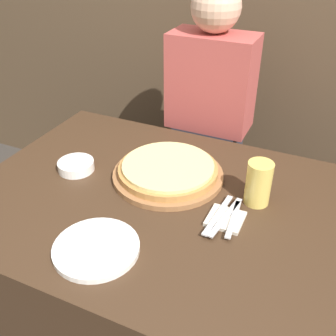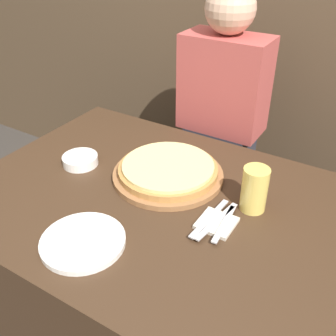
{
  "view_description": "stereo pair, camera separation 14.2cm",
  "coord_description": "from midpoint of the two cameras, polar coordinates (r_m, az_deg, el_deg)",
  "views": [
    {
      "loc": [
        0.47,
        -0.96,
        1.58
      ],
      "look_at": [
        -0.03,
        0.13,
        0.81
      ],
      "focal_mm": 42.0,
      "sensor_mm": 36.0,
      "label": 1
    },
    {
      "loc": [
        0.59,
        -0.89,
        1.58
      ],
      "look_at": [
        -0.03,
        0.13,
        0.81
      ],
      "focal_mm": 42.0,
      "sensor_mm": 36.0,
      "label": 2
    }
  ],
  "objects": [
    {
      "name": "napkin_stack",
      "position": [
        1.24,
        10.34,
        -7.99
      ],
      "size": [
        0.11,
        0.11,
        0.01
      ],
      "color": "beige",
      "rests_on": "dining_table"
    },
    {
      "name": "side_bowl",
      "position": [
        1.53,
        -10.05,
        1.06
      ],
      "size": [
        0.13,
        0.13,
        0.04
      ],
      "color": "white",
      "rests_on": "dining_table"
    },
    {
      "name": "dinner_knife",
      "position": [
        1.24,
        10.38,
        -7.69
      ],
      "size": [
        0.05,
        0.22,
        0.0
      ],
      "color": "silver",
      "rests_on": "napkin_stack"
    },
    {
      "name": "ground_plane",
      "position": [
        1.9,
        0.96,
        -23.15
      ],
      "size": [
        12.0,
        12.0,
        0.0
      ],
      "primitive_type": "plane",
      "color": "#38332D"
    },
    {
      "name": "spoon",
      "position": [
        1.23,
        11.46,
        -8.06
      ],
      "size": [
        0.04,
        0.19,
        0.0
      ],
      "color": "silver",
      "rests_on": "napkin_stack"
    },
    {
      "name": "fork",
      "position": [
        1.25,
        9.31,
        -7.32
      ],
      "size": [
        0.03,
        0.22,
        0.0
      ],
      "color": "silver",
      "rests_on": "napkin_stack"
    },
    {
      "name": "diner_person",
      "position": [
        1.88,
        9.67,
        3.96
      ],
      "size": [
        0.37,
        0.2,
        1.37
      ],
      "color": "#33333D",
      "rests_on": "ground_plane"
    },
    {
      "name": "beer_glass",
      "position": [
        1.29,
        15.57,
        -2.86
      ],
      "size": [
        0.08,
        0.08,
        0.15
      ],
      "color": "#E5C65B",
      "rests_on": "dining_table"
    },
    {
      "name": "dining_table",
      "position": [
        1.6,
        1.09,
        -15.44
      ],
      "size": [
        1.32,
        0.96,
        0.77
      ],
      "color": "#3D2819",
      "rests_on": "ground_plane"
    },
    {
      "name": "dinner_plate",
      "position": [
        1.17,
        -8.84,
        -10.65
      ],
      "size": [
        0.25,
        0.25,
        0.02
      ],
      "color": "white",
      "rests_on": "dining_table"
    },
    {
      "name": "pizza_on_board",
      "position": [
        1.42,
        2.85,
        -0.57
      ],
      "size": [
        0.4,
        0.4,
        0.06
      ],
      "color": "#99663D",
      "rests_on": "dining_table"
    }
  ]
}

